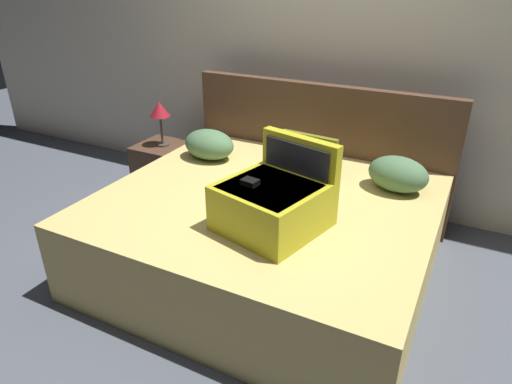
% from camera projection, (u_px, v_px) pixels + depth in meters
% --- Properties ---
extents(ground_plane, '(12.00, 12.00, 0.00)m').
position_uv_depth(ground_plane, '(235.00, 304.00, 2.67)').
color(ground_plane, '#4C515B').
extents(back_wall, '(8.00, 0.10, 2.60)m').
position_uv_depth(back_wall, '(340.00, 39.00, 3.41)').
color(back_wall, beige).
rests_on(back_wall, ground).
extents(bed, '(1.97, 1.74, 0.52)m').
position_uv_depth(bed, '(265.00, 235.00, 2.87)').
color(bed, tan).
rests_on(bed, ground).
extents(headboard, '(2.01, 0.08, 1.03)m').
position_uv_depth(headboard, '(318.00, 151.00, 3.48)').
color(headboard, '#4C3323').
rests_on(headboard, ground).
extents(hard_case_large, '(0.60, 0.62, 0.45)m').
position_uv_depth(hard_case_large, '(274.00, 201.00, 2.39)').
color(hard_case_large, gold).
rests_on(hard_case_large, bed).
extents(hard_case_medium, '(0.43, 0.36, 0.28)m').
position_uv_depth(hard_case_medium, '(299.00, 168.00, 2.94)').
color(hard_case_medium, olive).
rests_on(hard_case_medium, bed).
extents(pillow_near_headboard, '(0.40, 0.30, 0.21)m').
position_uv_depth(pillow_near_headboard, '(209.00, 144.00, 3.29)').
color(pillow_near_headboard, '#4C724C').
rests_on(pillow_near_headboard, bed).
extents(pillow_center_head, '(0.42, 0.33, 0.22)m').
position_uv_depth(pillow_center_head, '(398.00, 174.00, 2.82)').
color(pillow_center_head, '#4C724C').
rests_on(pillow_center_head, bed).
extents(nightstand, '(0.44, 0.40, 0.44)m').
position_uv_depth(nightstand, '(165.00, 169.00, 3.90)').
color(nightstand, '#4C3323').
rests_on(nightstand, ground).
extents(table_lamp, '(0.17, 0.17, 0.37)m').
position_uv_depth(table_lamp, '(160.00, 111.00, 3.67)').
color(table_lamp, '#3F3833').
rests_on(table_lamp, nightstand).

